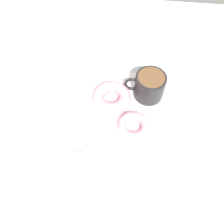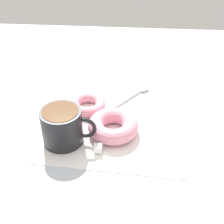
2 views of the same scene
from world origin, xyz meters
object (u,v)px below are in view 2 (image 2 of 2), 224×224
object	(u,v)px
spoon	(139,92)
donut_far	(88,105)
coffee_cup	(63,126)
donut_near_cup	(114,126)
sugar_cube	(98,148)

from	to	relation	value
spoon	donut_far	bearing A→B (deg)	123.01
coffee_cup	spoon	size ratio (longest dim) A/B	1.04
donut_near_cup	spoon	distance (cm)	18.48
sugar_cube	donut_near_cup	bearing A→B (deg)	-24.19
donut_far	sugar_cube	size ratio (longest dim) A/B	5.40
donut_far	sugar_cube	distance (cm)	16.34
sugar_cube	spoon	bearing A→B (deg)	-19.82
donut_near_cup	donut_far	bearing A→B (deg)	40.43
donut_near_cup	spoon	world-z (taller)	donut_near_cup
coffee_cup	donut_near_cup	world-z (taller)	coffee_cup
coffee_cup	donut_near_cup	xyz separation A→B (cm)	(3.82, -11.21, -2.45)
sugar_cube	donut_far	bearing A→B (deg)	16.04
coffee_cup	donut_far	bearing A→B (deg)	-15.96
donut_near_cup	sugar_cube	size ratio (longest dim) A/B	6.88
donut_far	coffee_cup	bearing A→B (deg)	164.04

